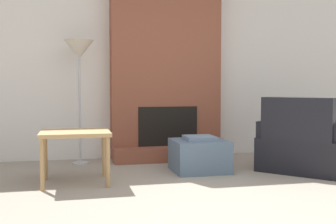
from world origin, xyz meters
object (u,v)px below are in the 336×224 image
object	(u,v)px
ottoman	(199,155)
floor_lamp_left	(79,54)
side_table	(75,138)
armchair	(304,148)

from	to	relation	value
ottoman	floor_lamp_left	bearing A→B (deg)	149.11
ottoman	floor_lamp_left	size ratio (longest dim) A/B	0.39
ottoman	side_table	distance (m)	1.52
side_table	floor_lamp_left	bearing A→B (deg)	86.22
side_table	floor_lamp_left	size ratio (longest dim) A/B	0.44
floor_lamp_left	side_table	bearing A→B (deg)	-93.78
armchair	floor_lamp_left	size ratio (longest dim) A/B	0.79
floor_lamp_left	armchair	bearing A→B (deg)	-23.22
ottoman	side_table	size ratio (longest dim) A/B	0.89
armchair	side_table	distance (m)	2.70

